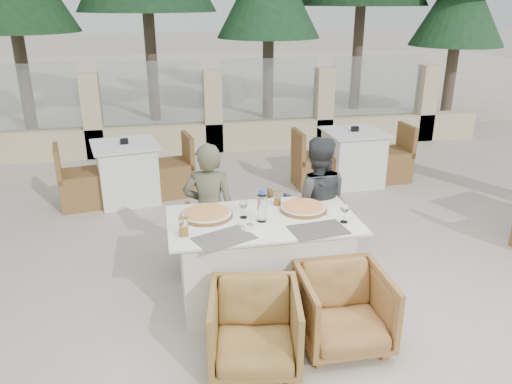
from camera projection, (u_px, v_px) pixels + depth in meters
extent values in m
plane|color=#BDB3A1|center=(275.00, 298.00, 4.48)|extent=(80.00, 80.00, 0.00)
cube|color=beige|center=(184.00, 77.00, 17.30)|extent=(30.00, 16.00, 0.01)
cone|color=#214E29|center=(269.00, 0.00, 10.44)|extent=(2.20, 2.20, 5.00)
cone|color=#224E29|center=(459.00, 13.00, 10.60)|extent=(1.98, 1.98, 4.50)
cube|color=#625D54|center=(224.00, 238.00, 3.87)|extent=(0.53, 0.45, 0.00)
cube|color=#514E46|center=(318.00, 230.00, 4.01)|extent=(0.48, 0.35, 0.00)
cylinder|color=#C6521B|center=(207.00, 213.00, 4.26)|extent=(0.53, 0.53, 0.06)
cylinder|color=#DC4B1E|center=(303.00, 207.00, 4.38)|extent=(0.43, 0.43, 0.05)
cylinder|color=#A0C0D3|center=(262.00, 206.00, 4.13)|extent=(0.09, 0.09, 0.28)
cylinder|color=gold|center=(184.00, 227.00, 3.89)|extent=(0.09, 0.09, 0.15)
cylinder|color=orange|center=(277.00, 198.00, 4.48)|extent=(0.08, 0.08, 0.13)
imported|color=brown|center=(219.00, 241.00, 4.86)|extent=(0.75, 0.76, 0.62)
imported|color=olive|center=(306.00, 225.00, 5.15)|extent=(0.72, 0.74, 0.66)
imported|color=olive|center=(255.00, 328.00, 3.58)|extent=(0.74, 0.76, 0.60)
imported|color=olive|center=(344.00, 309.00, 3.79)|extent=(0.66, 0.68, 0.61)
imported|color=#53563E|center=(209.00, 211.00, 4.65)|extent=(0.53, 0.40, 1.32)
imported|color=#393C3F|center=(316.00, 204.00, 4.81)|extent=(0.74, 0.63, 1.33)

